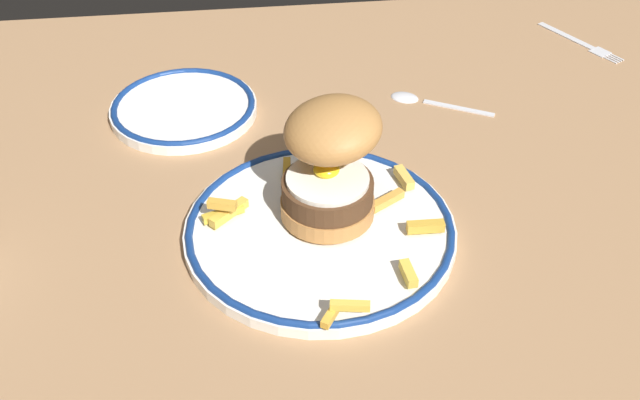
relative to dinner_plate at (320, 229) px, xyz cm
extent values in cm
cube|color=#9F7650|center=(-3.60, 2.23, -2.84)|extent=(123.23, 102.99, 4.00)
cylinder|color=white|center=(0.00, 0.00, -0.24)|extent=(27.11, 27.11, 1.20)
torus|color=navy|center=(0.00, 0.00, 0.36)|extent=(26.71, 26.71, 0.80)
cylinder|color=#B6773C|center=(0.93, 1.47, 1.66)|extent=(9.38, 9.38, 1.80)
cylinder|color=#492E1A|center=(0.93, 1.47, 3.70)|extent=(9.06, 9.06, 2.27)
cylinder|color=white|center=(0.93, 1.47, 5.09)|extent=(8.15, 8.15, 0.50)
ellipsoid|color=yellow|center=(0.90, 1.90, 5.76)|extent=(2.60, 2.60, 1.40)
ellipsoid|color=#B37B41|center=(1.66, 3.52, 9.48)|extent=(12.59, 12.20, 6.20)
cube|color=gold|center=(1.89, 8.99, 1.23)|extent=(1.65, 3.13, 0.93)
cube|color=gold|center=(7.07, -8.37, 1.24)|extent=(1.24, 3.02, 0.95)
cube|color=#E3B84E|center=(9.66, 5.72, 1.25)|extent=(1.67, 3.48, 0.98)
cube|color=gold|center=(-8.88, 2.69, 1.23)|extent=(4.05, 3.87, 0.93)
cube|color=gold|center=(1.08, -12.24, 1.89)|extent=(3.55, 1.32, 0.75)
cube|color=gold|center=(-9.45, 1.57, 2.85)|extent=(2.99, 1.68, 0.84)
cube|color=gold|center=(10.10, -2.28, 1.26)|extent=(3.70, 1.09, 1.00)
cube|color=gold|center=(-9.46, 2.69, 1.16)|extent=(4.31, 2.19, 0.79)
cube|color=gold|center=(7.15, 2.19, 1.20)|extent=(3.98, 2.94, 0.87)
cube|color=gold|center=(-0.55, -12.38, 1.13)|extent=(2.16, 2.80, 0.74)
cube|color=gold|center=(-2.50, 8.98, 1.16)|extent=(1.09, 3.10, 0.79)
cylinder|color=white|center=(-13.90, 24.46, -0.24)|extent=(17.97, 17.97, 1.20)
torus|color=navy|center=(-13.90, 24.46, 0.36)|extent=(17.57, 17.57, 0.80)
cube|color=silver|center=(40.73, 38.45, -0.66)|extent=(5.63, 9.28, 0.36)
cube|color=silver|center=(43.58, 33.17, -0.66)|extent=(3.08, 3.16, 0.32)
cube|color=silver|center=(45.29, 31.59, -0.66)|extent=(1.37, 2.24, 0.28)
cube|color=silver|center=(44.85, 31.35, -0.66)|extent=(1.37, 2.24, 0.28)
cube|color=silver|center=(44.41, 31.11, -0.66)|extent=(1.37, 2.24, 0.28)
cube|color=silver|center=(43.97, 30.88, -0.66)|extent=(1.37, 2.24, 0.28)
cube|color=silver|center=(20.07, 21.37, -0.64)|extent=(8.29, 5.01, 0.32)
ellipsoid|color=silver|center=(13.92, 24.72, -0.44)|extent=(4.41, 4.01, 0.90)
camera|label=1|loc=(-6.81, -55.41, 49.38)|focal=42.01mm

